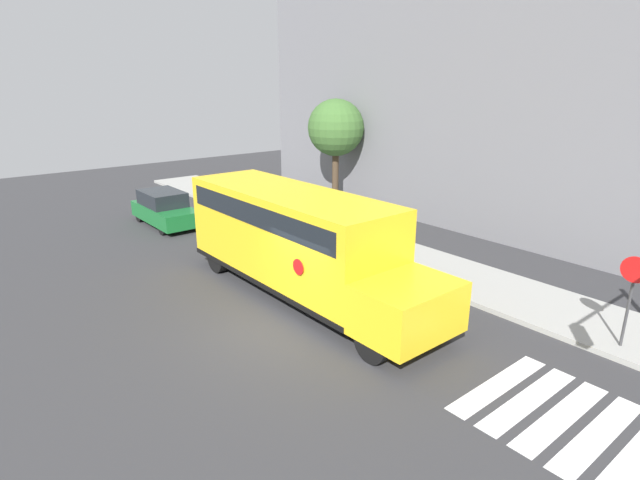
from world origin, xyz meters
The scene contains 8 objects.
ground_plane centered at (0.00, 0.00, 0.00)m, with size 60.00×60.00×0.00m, color #333335.
sidewalk_strip centered at (0.00, 6.50, 0.07)m, with size 44.00×3.00×0.15m.
building_backdrop centered at (0.00, 13.00, 5.94)m, with size 32.00×4.00×11.88m.
crosswalk_stripes centered at (6.82, 2.00, 0.00)m, with size 4.00×3.20×0.01m.
school_bus centered at (-1.79, 1.61, 1.82)m, with size 9.78×2.57×3.19m.
parked_car centered at (-11.85, 1.54, 0.76)m, with size 4.15×1.71×1.56m.
stop_sign centered at (6.15, 5.60, 1.62)m, with size 0.65×0.10×2.48m.
tree_near_sidewalk centered at (-9.43, 9.82, 4.09)m, with size 2.85×2.85×5.55m.
Camera 1 is at (9.90, -7.03, 6.38)m, focal length 28.00 mm.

